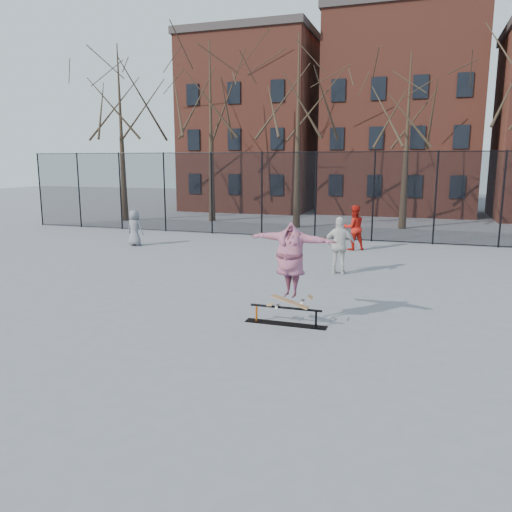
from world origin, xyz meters
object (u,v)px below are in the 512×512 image
(skate_rail, at_px, (286,317))
(bystander_grey, at_px, (135,228))
(bystander_white, at_px, (340,246))
(skater, at_px, (290,266))
(bystander_red, at_px, (354,228))
(skateboard, at_px, (290,305))

(skate_rail, xyz_separation_m, bystander_grey, (-8.85, 8.10, 0.60))
(bystander_grey, relative_size, bystander_white, 0.83)
(skater, xyz_separation_m, bystander_grey, (-8.94, 8.10, -0.56))
(bystander_red, bearing_deg, bystander_grey, -16.47)
(skate_rail, height_order, bystander_white, bystander_white)
(skateboard, xyz_separation_m, bystander_grey, (-8.94, 8.10, 0.30))
(skater, xyz_separation_m, bystander_white, (0.21, 5.41, -0.41))
(skate_rail, bearing_deg, skater, 0.00)
(skateboard, xyz_separation_m, skater, (0.00, 0.00, 0.87))
(skateboard, distance_m, bystander_grey, 12.07)
(skate_rail, relative_size, bystander_red, 1.01)
(skate_rail, distance_m, bystander_grey, 12.01)
(skateboard, bearing_deg, bystander_white, 87.80)
(bystander_red, distance_m, bystander_white, 4.61)
(bystander_white, bearing_deg, bystander_grey, -21.99)
(bystander_grey, distance_m, bystander_white, 9.54)
(bystander_grey, height_order, bystander_white, bystander_white)
(skateboard, relative_size, bystander_white, 0.50)
(skateboard, xyz_separation_m, bystander_red, (0.04, 10.01, 0.45))
(skate_rail, distance_m, skater, 1.17)
(skate_rail, relative_size, bystander_grey, 1.21)
(skater, relative_size, bystander_red, 1.10)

